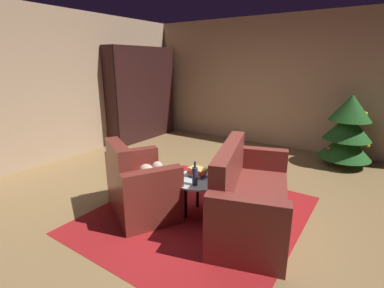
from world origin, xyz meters
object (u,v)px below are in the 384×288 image
(book_stack_on_table, at_px, (197,172))
(bottle_on_table, at_px, (195,176))
(couch_red, at_px, (249,198))
(armchair_red, at_px, (140,188))
(coffee_table, at_px, (198,183))
(bookshelf_unit, at_px, (146,95))
(decorated_tree, at_px, (348,130))

(book_stack_on_table, xyz_separation_m, bottle_on_table, (0.11, -0.21, 0.05))
(couch_red, bearing_deg, armchair_red, -156.90)
(couch_red, relative_size, coffee_table, 2.94)
(book_stack_on_table, bearing_deg, bookshelf_unit, 141.77)
(armchair_red, xyz_separation_m, bottle_on_table, (0.67, 0.20, 0.24))
(coffee_table, bearing_deg, book_stack_on_table, 131.94)
(bookshelf_unit, bearing_deg, couch_red, -31.93)
(bookshelf_unit, bearing_deg, book_stack_on_table, -38.23)
(bookshelf_unit, bearing_deg, coffee_table, -38.42)
(couch_red, xyz_separation_m, book_stack_on_table, (-0.63, -0.10, 0.20))
(bookshelf_unit, relative_size, armchair_red, 1.82)
(bookshelf_unit, distance_m, coffee_table, 3.90)
(couch_red, height_order, bottle_on_table, couch_red)
(couch_red, bearing_deg, book_stack_on_table, -171.24)
(coffee_table, relative_size, bottle_on_table, 2.20)
(couch_red, relative_size, bottle_on_table, 6.48)
(armchair_red, height_order, book_stack_on_table, armchair_red)
(book_stack_on_table, bearing_deg, coffee_table, -48.06)
(book_stack_on_table, distance_m, decorated_tree, 3.08)
(couch_red, distance_m, decorated_tree, 2.80)
(coffee_table, height_order, book_stack_on_table, book_stack_on_table)
(book_stack_on_table, distance_m, bottle_on_table, 0.25)
(bookshelf_unit, distance_m, bottle_on_table, 4.02)
(bookshelf_unit, height_order, bottle_on_table, bookshelf_unit)
(book_stack_on_table, bearing_deg, armchair_red, -143.76)
(bookshelf_unit, xyz_separation_m, bottle_on_table, (3.07, -2.55, -0.45))
(decorated_tree, bearing_deg, bookshelf_unit, -173.81)
(bottle_on_table, height_order, decorated_tree, decorated_tree)
(couch_red, distance_m, book_stack_on_table, 0.67)
(book_stack_on_table, height_order, bottle_on_table, bottle_on_table)
(couch_red, bearing_deg, decorated_tree, 76.42)
(armchair_red, height_order, decorated_tree, decorated_tree)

